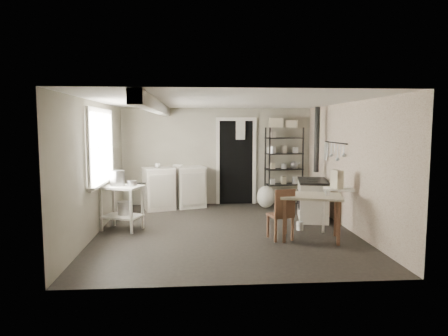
{
  "coord_description": "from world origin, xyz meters",
  "views": [
    {
      "loc": [
        -0.54,
        -7.02,
        1.86
      ],
      "look_at": [
        0.0,
        0.3,
        1.1
      ],
      "focal_mm": 32.0,
      "sensor_mm": 36.0,
      "label": 1
    }
  ],
  "objects": [
    {
      "name": "utensil_rail",
      "position": [
        2.19,
        0.6,
        1.55
      ],
      "size": [
        0.06,
        1.2,
        0.44
      ],
      "primitive_type": null,
      "color": "#B6B6B8",
      "rests_on": "wall_right"
    },
    {
      "name": "doorway",
      "position": [
        0.45,
        2.47,
        1.0
      ],
      "size": [
        0.96,
        0.1,
        2.08
      ],
      "primitive_type": null,
      "color": "white",
      "rests_on": "ground"
    },
    {
      "name": "wall_left",
      "position": [
        -2.25,
        0.0,
        1.15
      ],
      "size": [
        0.02,
        5.0,
        2.3
      ],
      "primitive_type": "cube",
      "color": "#9F9A88",
      "rests_on": "ground"
    },
    {
      "name": "storage_box_a",
      "position": [
        1.38,
        2.35,
        2.01
      ],
      "size": [
        0.35,
        0.31,
        0.22
      ],
      "primitive_type": "cube",
      "rotation": [
        0.0,
        0.0,
        -0.11
      ],
      "color": "beige",
      "rests_on": "shelf_rack"
    },
    {
      "name": "window",
      "position": [
        -2.22,
        0.2,
        1.5
      ],
      "size": [
        0.12,
        1.76,
        1.28
      ],
      "primitive_type": null,
      "color": "white",
      "rests_on": "wall_left"
    },
    {
      "name": "mixing_bowl",
      "position": [
        -0.92,
        2.04,
        0.96
      ],
      "size": [
        0.35,
        0.35,
        0.07
      ],
      "primitive_type": "imported",
      "rotation": [
        0.0,
        0.0,
        -0.19
      ],
      "color": "white",
      "rests_on": "base_cabinets"
    },
    {
      "name": "storage_box_b",
      "position": [
        1.76,
        2.33,
        1.99
      ],
      "size": [
        0.33,
        0.31,
        0.17
      ],
      "primitive_type": "cube",
      "rotation": [
        0.0,
        0.0,
        -0.32
      ],
      "color": "beige",
      "rests_on": "shelf_rack"
    },
    {
      "name": "stovepipe",
      "position": [
        2.03,
        1.22,
        1.59
      ],
      "size": [
        0.11,
        0.11,
        1.37
      ],
      "primitive_type": null,
      "rotation": [
        0.0,
        0.0,
        -0.06
      ],
      "color": "black",
      "rests_on": "stove"
    },
    {
      "name": "counter_cup",
      "position": [
        -1.37,
        1.94,
        0.97
      ],
      "size": [
        0.14,
        0.14,
        0.09
      ],
      "primitive_type": "imported",
      "rotation": [
        0.0,
        0.0,
        0.16
      ],
      "color": "white",
      "rests_on": "base_cabinets"
    },
    {
      "name": "saucepan",
      "position": [
        -1.66,
        0.16,
        0.85
      ],
      "size": [
        0.22,
        0.22,
        0.1
      ],
      "primitive_type": "cylinder",
      "rotation": [
        0.0,
        0.0,
        -0.38
      ],
      "color": "#B6B6B8",
      "rests_on": "prep_table"
    },
    {
      "name": "chair",
      "position": [
        0.87,
        -0.62,
        0.48
      ],
      "size": [
        0.43,
        0.45,
        0.86
      ],
      "primitive_type": null,
      "rotation": [
        0.0,
        0.0,
        0.24
      ],
      "color": "brown",
      "rests_on": "ground"
    },
    {
      "name": "prep_table",
      "position": [
        -1.86,
        0.18,
        0.4
      ],
      "size": [
        0.84,
        0.72,
        0.8
      ],
      "primitive_type": null,
      "rotation": [
        0.0,
        0.0,
        -0.37
      ],
      "color": "white",
      "rests_on": "ground"
    },
    {
      "name": "work_table",
      "position": [
        1.37,
        -0.67,
        0.38
      ],
      "size": [
        1.12,
        0.92,
        0.74
      ],
      "primitive_type": null,
      "rotation": [
        0.0,
        0.0,
        -0.26
      ],
      "color": "beige",
      "rests_on": "ground"
    },
    {
      "name": "side_ledge",
      "position": [
        1.95,
        -0.33,
        0.43
      ],
      "size": [
        0.58,
        0.41,
        0.8
      ],
      "primitive_type": null,
      "rotation": [
        0.0,
        0.0,
        -0.26
      ],
      "color": "white",
      "rests_on": "ground"
    },
    {
      "name": "table_cup",
      "position": [
        1.61,
        -0.76,
        0.81
      ],
      "size": [
        0.11,
        0.11,
        0.09
      ],
      "primitive_type": "imported",
      "rotation": [
        0.0,
        0.0,
        -0.13
      ],
      "color": "white",
      "rests_on": "work_table"
    },
    {
      "name": "ceiling",
      "position": [
        0.0,
        0.0,
        2.3
      ],
      "size": [
        5.0,
        5.0,
        0.0
      ],
      "primitive_type": "plane",
      "rotation": [
        3.14,
        0.0,
        0.0
      ],
      "color": "white",
      "rests_on": "wall_back"
    },
    {
      "name": "base_cabinets",
      "position": [
        -1.01,
        2.07,
        0.46
      ],
      "size": [
        1.56,
        1.03,
        0.95
      ],
      "primitive_type": null,
      "rotation": [
        0.0,
        0.0,
        0.31
      ],
      "color": "beige",
      "rests_on": "ground"
    },
    {
      "name": "stove",
      "position": [
        1.82,
        0.75,
        0.44
      ],
      "size": [
        0.76,
        1.11,
        0.8
      ],
      "primitive_type": null,
      "rotation": [
        0.0,
        0.0,
        -0.2
      ],
      "color": "beige",
      "rests_on": "ground"
    },
    {
      "name": "flour_sack",
      "position": [
        1.09,
        1.94,
        0.24
      ],
      "size": [
        0.43,
        0.37,
        0.5
      ],
      "primitive_type": "ellipsoid",
      "rotation": [
        0.0,
        0.0,
        0.03
      ],
      "color": "beige",
      "rests_on": "ground"
    },
    {
      "name": "oats_box",
      "position": [
        1.9,
        -0.37,
        1.01
      ],
      "size": [
        0.18,
        0.24,
        0.32
      ],
      "primitive_type": "cube",
      "rotation": [
        0.0,
        0.0,
        0.25
      ],
      "color": "beige",
      "rests_on": "side_ledge"
    },
    {
      "name": "wall_front",
      "position": [
        0.0,
        -2.5,
        1.15
      ],
      "size": [
        4.5,
        0.02,
        2.3
      ],
      "primitive_type": "cube",
      "color": "#9F9A88",
      "rests_on": "ground"
    },
    {
      "name": "shelf_jar",
      "position": [
        1.24,
        2.35,
        1.38
      ],
      "size": [
        0.12,
        0.12,
        0.21
      ],
      "primitive_type": "imported",
      "rotation": [
        0.0,
        0.0,
        0.37
      ],
      "color": "white",
      "rests_on": "shelf_rack"
    },
    {
      "name": "wall_right",
      "position": [
        2.25,
        0.0,
        1.15
      ],
      "size": [
        0.02,
        5.0,
        2.3
      ],
      "primitive_type": "cube",
      "color": "#9F9A88",
      "rests_on": "ground"
    },
    {
      "name": "shelf_rack",
      "position": [
        1.58,
        2.31,
        0.95
      ],
      "size": [
        0.92,
        0.47,
        1.84
      ],
      "primitive_type": null,
      "rotation": [
        0.0,
        0.0,
        0.16
      ],
      "color": "black",
      "rests_on": "ground"
    },
    {
      "name": "bucket",
      "position": [
        -1.83,
        0.23,
        0.39
      ],
      "size": [
        0.27,
        0.27,
        0.24
      ],
      "primitive_type": "cylinder",
      "rotation": [
        0.0,
        0.0,
        -0.21
      ],
      "color": "#B6B6B8",
      "rests_on": "prep_table"
    },
    {
      "name": "ceiling_beam",
      "position": [
        -1.2,
        0.0,
        2.2
      ],
      "size": [
        0.18,
        5.0,
        0.18
      ],
      "primitive_type": null,
      "color": "white",
      "rests_on": "ceiling"
    },
    {
      "name": "floor",
      "position": [
        0.0,
        0.0,
        0.0
      ],
      "size": [
        5.0,
        5.0,
        0.0
      ],
      "primitive_type": "plane",
      "color": "black",
      "rests_on": "ground"
    },
    {
      "name": "wallpaper_panel",
      "position": [
        2.24,
        0.0,
        1.15
      ],
      "size": [
        0.01,
        5.0,
        2.3
      ],
      "primitive_type": null,
      "color": "beige",
      "rests_on": "wall_right"
    },
    {
      "name": "wall_back",
      "position": [
        0.0,
        2.5,
        1.15
      ],
      "size": [
        4.5,
        0.02,
        2.3
      ],
      "primitive_type": "cube",
      "color": "#9F9A88",
      "rests_on": "ground"
    },
    {
      "name": "floor_crock",
      "position": [
        1.35,
        -0.08,
        0.07
      ],
      "size": [
        0.13,
        0.13,
        0.16
      ],
      "primitive_type": "cylinder",
      "rotation": [
        0.0,
        0.0,
        -0.06
      ],
      "color": "white",
      "rests_on": "ground"
    },
    {
      "name": "stockpot",
      "position": [
        -1.94,
        0.23,
        0.94
      ],
      "size": [
        0.31,
        0.31,
        0.28
      ],
      "primitive_type": "cylinder",
      "rotation": [
        0.0,
        0.0,
        0.21
      ],
      "color": "#B6B6B8",
      "rests_on": "prep_table"
    }
  ]
}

